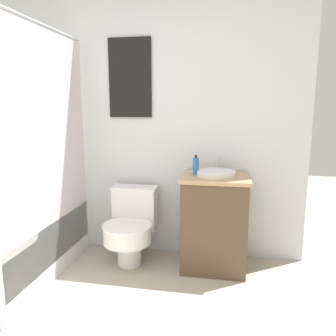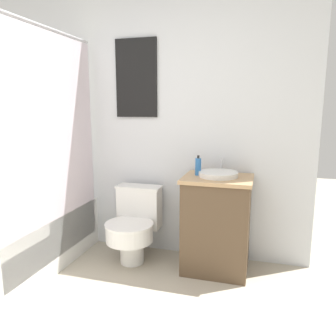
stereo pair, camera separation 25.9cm
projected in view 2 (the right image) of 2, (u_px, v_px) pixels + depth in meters
wall_back at (140, 120)px, 3.09m from camera, size 3.14×0.07×2.50m
shower_area at (31, 236)px, 2.81m from camera, size 0.59×1.35×1.98m
toilet at (134, 223)px, 2.96m from camera, size 0.42×0.56×0.66m
vanity at (217, 224)px, 2.77m from camera, size 0.57×0.47×0.82m
sink at (218, 174)px, 2.71m from camera, size 0.32×0.36×0.13m
soap_bottle at (198, 166)px, 2.75m from camera, size 0.05×0.05×0.17m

